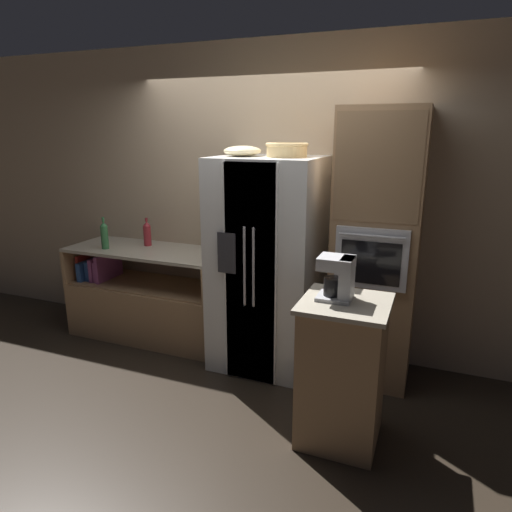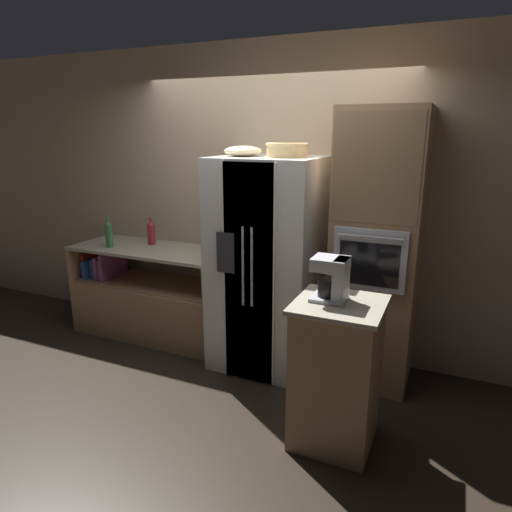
{
  "view_description": "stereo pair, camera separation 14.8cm",
  "coord_description": "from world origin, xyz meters",
  "px_view_note": "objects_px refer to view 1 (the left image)",
  "views": [
    {
      "loc": [
        1.45,
        -3.53,
        2.03
      ],
      "look_at": [
        0.07,
        -0.08,
        1.0
      ],
      "focal_mm": 32.0,
      "sensor_mm": 36.0,
      "label": 1
    },
    {
      "loc": [
        1.58,
        -3.48,
        2.03
      ],
      "look_at": [
        0.07,
        -0.08,
        1.0
      ],
      "focal_mm": 32.0,
      "sensor_mm": 36.0,
      "label": 2
    }
  ],
  "objects_px": {
    "refrigerator": "(267,264)",
    "wall_oven": "(376,250)",
    "bottle_short": "(104,235)",
    "fruit_bowl": "(242,151)",
    "bottle_tall": "(147,233)",
    "wicker_basket": "(287,149)",
    "coffee_maker": "(339,277)"
  },
  "relations": [
    {
      "from": "wall_oven",
      "to": "fruit_bowl",
      "type": "distance_m",
      "value": 1.35
    },
    {
      "from": "refrigerator",
      "to": "wicker_basket",
      "type": "xyz_separation_m",
      "value": [
        0.16,
        -0.01,
        0.97
      ]
    },
    {
      "from": "refrigerator",
      "to": "bottle_tall",
      "type": "distance_m",
      "value": 1.38
    },
    {
      "from": "wicker_basket",
      "to": "fruit_bowl",
      "type": "height_order",
      "value": "wicker_basket"
    },
    {
      "from": "fruit_bowl",
      "to": "bottle_short",
      "type": "xyz_separation_m",
      "value": [
        -1.46,
        -0.03,
        -0.82
      ]
    },
    {
      "from": "refrigerator",
      "to": "fruit_bowl",
      "type": "bearing_deg",
      "value": -169.85
    },
    {
      "from": "wicker_basket",
      "to": "refrigerator",
      "type": "bearing_deg",
      "value": 177.02
    },
    {
      "from": "wall_oven",
      "to": "bottle_tall",
      "type": "bearing_deg",
      "value": 177.53
    },
    {
      "from": "refrigerator",
      "to": "bottle_short",
      "type": "relative_size",
      "value": 5.83
    },
    {
      "from": "wall_oven",
      "to": "bottle_tall",
      "type": "distance_m",
      "value": 2.26
    },
    {
      "from": "wicker_basket",
      "to": "coffee_maker",
      "type": "xyz_separation_m",
      "value": [
        0.62,
        -0.81,
        -0.74
      ]
    },
    {
      "from": "coffee_maker",
      "to": "refrigerator",
      "type": "bearing_deg",
      "value": 133.78
    },
    {
      "from": "refrigerator",
      "to": "bottle_tall",
      "type": "xyz_separation_m",
      "value": [
        -1.36,
        0.2,
        0.12
      ]
    },
    {
      "from": "refrigerator",
      "to": "wicker_basket",
      "type": "bearing_deg",
      "value": -2.98
    },
    {
      "from": "fruit_bowl",
      "to": "wall_oven",
      "type": "bearing_deg",
      "value": 7.03
    },
    {
      "from": "wall_oven",
      "to": "coffee_maker",
      "type": "relative_size",
      "value": 7.88
    },
    {
      "from": "bottle_short",
      "to": "bottle_tall",
      "type": "bearing_deg",
      "value": 40.09
    },
    {
      "from": "bottle_tall",
      "to": "coffee_maker",
      "type": "xyz_separation_m",
      "value": [
        2.14,
        -1.02,
        0.11
      ]
    },
    {
      "from": "refrigerator",
      "to": "bottle_short",
      "type": "bearing_deg",
      "value": -177.73
    },
    {
      "from": "fruit_bowl",
      "to": "coffee_maker",
      "type": "bearing_deg",
      "value": -38.15
    },
    {
      "from": "fruit_bowl",
      "to": "bottle_tall",
      "type": "bearing_deg",
      "value": 168.5
    },
    {
      "from": "refrigerator",
      "to": "fruit_bowl",
      "type": "xyz_separation_m",
      "value": [
        -0.21,
        -0.04,
        0.96
      ]
    },
    {
      "from": "refrigerator",
      "to": "wall_oven",
      "type": "xyz_separation_m",
      "value": [
        0.9,
        0.1,
        0.19
      ]
    },
    {
      "from": "bottle_tall",
      "to": "bottle_short",
      "type": "bearing_deg",
      "value": -139.91
    },
    {
      "from": "fruit_bowl",
      "to": "bottle_short",
      "type": "distance_m",
      "value": 1.68
    },
    {
      "from": "fruit_bowl",
      "to": "wicker_basket",
      "type": "bearing_deg",
      "value": 4.48
    },
    {
      "from": "fruit_bowl",
      "to": "bottle_tall",
      "type": "xyz_separation_m",
      "value": [
        -1.15,
        0.23,
        -0.83
      ]
    },
    {
      "from": "refrigerator",
      "to": "fruit_bowl",
      "type": "distance_m",
      "value": 0.98
    },
    {
      "from": "wall_oven",
      "to": "wicker_basket",
      "type": "height_order",
      "value": "wall_oven"
    },
    {
      "from": "wall_oven",
      "to": "bottle_short",
      "type": "xyz_separation_m",
      "value": [
        -2.57,
        -0.17,
        -0.06
      ]
    },
    {
      "from": "coffee_maker",
      "to": "wall_oven",
      "type": "bearing_deg",
      "value": 83.15
    },
    {
      "from": "bottle_tall",
      "to": "coffee_maker",
      "type": "height_order",
      "value": "coffee_maker"
    }
  ]
}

